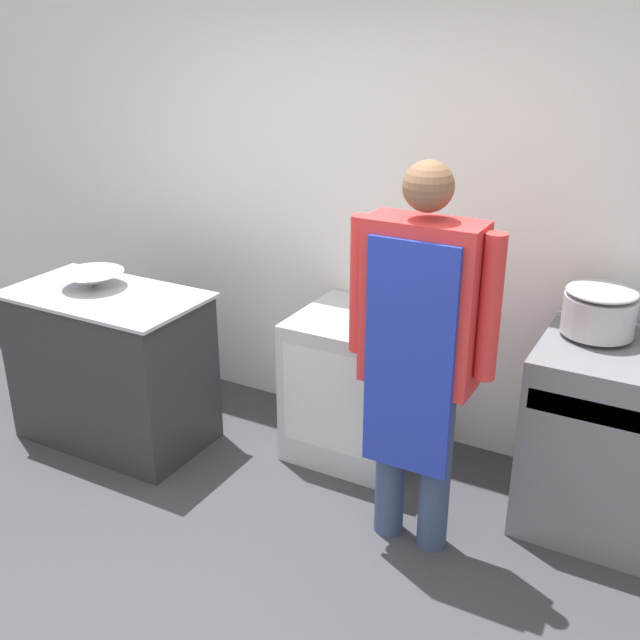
% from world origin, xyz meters
% --- Properties ---
extents(ground_plane, '(14.00, 14.00, 0.00)m').
position_xyz_m(ground_plane, '(0.00, 0.00, 0.00)').
color(ground_plane, '#38383D').
extents(wall_back, '(8.00, 0.05, 2.70)m').
position_xyz_m(wall_back, '(0.00, 1.92, 1.35)').
color(wall_back, white).
rests_on(wall_back, ground_plane).
extents(prep_counter, '(1.12, 0.63, 0.90)m').
position_xyz_m(prep_counter, '(-1.26, 1.00, 0.45)').
color(prep_counter, '#2D2D33').
rests_on(prep_counter, ground_plane).
extents(stove, '(0.81, 0.65, 0.94)m').
position_xyz_m(stove, '(1.42, 1.51, 0.46)').
color(stove, slate).
rests_on(stove, ground_plane).
extents(fridge_unit, '(0.63, 0.65, 0.82)m').
position_xyz_m(fridge_unit, '(0.02, 1.54, 0.41)').
color(fridge_unit, silver).
rests_on(fridge_unit, ground_plane).
extents(person_cook, '(0.67, 0.24, 1.80)m').
position_xyz_m(person_cook, '(0.61, 0.96, 1.04)').
color(person_cook, '#38476B').
rests_on(person_cook, ground_plane).
extents(mixing_bowl, '(0.36, 0.36, 0.09)m').
position_xyz_m(mixing_bowl, '(-1.39, 1.05, 0.95)').
color(mixing_bowl, '#B2B5BC').
rests_on(mixing_bowl, prep_counter).
extents(stock_pot, '(0.33, 0.33, 0.24)m').
position_xyz_m(stock_pot, '(1.23, 1.63, 1.06)').
color(stock_pot, '#B2B5BC').
rests_on(stock_pot, stove).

